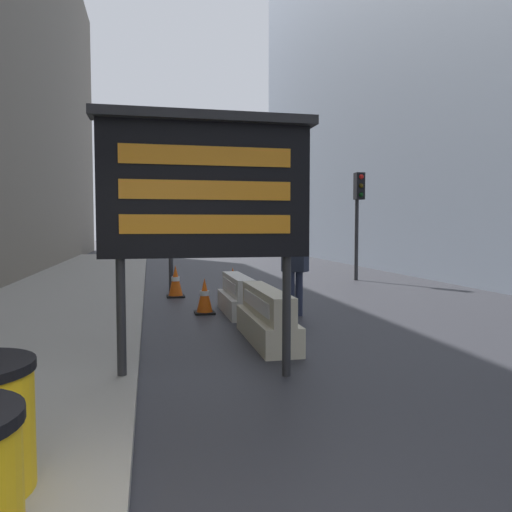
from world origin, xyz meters
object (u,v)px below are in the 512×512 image
object	(u,v)px
traffic_cone_mid	(233,285)
pedestrian_worker	(295,262)
traffic_cone_near	(205,296)
traffic_light_near_curb	(170,193)
traffic_light_far_side	(358,202)
jersey_barrier_white	(238,297)
traffic_cone_far	(176,282)
jersey_barrier_cream	(267,318)
message_board	(206,189)

from	to	relation	value
traffic_cone_mid	pedestrian_worker	size ratio (longest dim) A/B	0.44
traffic_cone_near	traffic_light_near_curb	bearing A→B (deg)	98.15
traffic_cone_near	pedestrian_worker	bearing A→B (deg)	-19.19
traffic_cone_mid	traffic_light_far_side	world-z (taller)	traffic_light_far_side
jersey_barrier_white	pedestrian_worker	bearing A→B (deg)	-24.81
traffic_cone_near	traffic_cone_far	distance (m)	2.51
traffic_light_near_curb	jersey_barrier_white	bearing A→B (deg)	-72.28
traffic_light_far_side	pedestrian_worker	world-z (taller)	traffic_light_far_side
jersey_barrier_white	traffic_cone_far	distance (m)	2.80
traffic_light_near_curb	pedestrian_worker	bearing A→B (deg)	-61.76
traffic_cone_near	traffic_light_near_curb	size ratio (longest dim) A/B	0.20
traffic_cone_far	traffic_light_far_side	xyz separation A→B (m)	(5.87, 2.52, 2.10)
traffic_cone_mid	pedestrian_worker	distance (m)	2.27
jersey_barrier_white	traffic_light_far_side	world-z (taller)	traffic_light_far_side
jersey_barrier_cream	traffic_light_far_side	world-z (taller)	traffic_light_far_side
jersey_barrier_white	traffic_light_far_side	bearing A→B (deg)	46.84
jersey_barrier_cream	traffic_light_near_curb	bearing A→B (deg)	100.72
traffic_cone_far	traffic_light_far_side	size ratio (longest dim) A/B	0.23
traffic_cone_near	traffic_cone_mid	distance (m)	1.61
message_board	jersey_barrier_cream	size ratio (longest dim) A/B	1.37
traffic_cone_near	traffic_light_far_side	xyz separation A→B (m)	(5.43, 4.99, 2.14)
traffic_light_far_side	pedestrian_worker	distance (m)	6.86
traffic_cone_far	pedestrian_worker	distance (m)	3.78
message_board	jersey_barrier_cream	xyz separation A→B (m)	(1.09, 1.73, -1.80)
traffic_cone_mid	pedestrian_worker	xyz separation A→B (m)	(0.89, -1.98, 0.66)
traffic_cone_near	traffic_light_far_side	bearing A→B (deg)	42.59
traffic_light_near_curb	traffic_light_far_side	world-z (taller)	traffic_light_near_curb
jersey_barrier_cream	traffic_cone_mid	bearing A→B (deg)	87.84
traffic_light_far_side	traffic_cone_mid	bearing A→B (deg)	-142.17
message_board	traffic_cone_near	world-z (taller)	message_board
jersey_barrier_cream	traffic_cone_near	xyz separation A→B (m)	(-0.65, 2.58, -0.01)
traffic_cone_far	traffic_light_far_side	world-z (taller)	traffic_light_far_side
traffic_light_far_side	jersey_barrier_white	bearing A→B (deg)	-133.16
jersey_barrier_cream	traffic_cone_mid	xyz separation A→B (m)	(0.15, 3.98, 0.04)
traffic_cone_near	traffic_light_near_curb	xyz separation A→B (m)	(-0.50, 3.49, 2.25)
jersey_barrier_white	jersey_barrier_cream	bearing A→B (deg)	-90.00
jersey_barrier_cream	pedestrian_worker	world-z (taller)	pedestrian_worker
traffic_cone_near	traffic_cone_far	bearing A→B (deg)	100.11
traffic_cone_mid	message_board	bearing A→B (deg)	-102.31
jersey_barrier_cream	pedestrian_worker	distance (m)	2.36
traffic_cone_near	traffic_cone_far	size ratio (longest dim) A/B	0.91
traffic_cone_far	jersey_barrier_white	bearing A→B (deg)	-67.06
traffic_cone_near	traffic_cone_far	xyz separation A→B (m)	(-0.44, 2.47, 0.03)
jersey_barrier_cream	traffic_cone_far	size ratio (longest dim) A/B	2.77
traffic_light_near_curb	pedestrian_worker	distance (m)	4.88
traffic_cone_mid	traffic_cone_near	bearing A→B (deg)	-119.83
traffic_cone_near	traffic_light_far_side	distance (m)	7.67
message_board	jersey_barrier_white	size ratio (longest dim) A/B	1.54
message_board	traffic_cone_far	bearing A→B (deg)	89.96
jersey_barrier_cream	traffic_light_far_side	size ratio (longest dim) A/B	0.63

